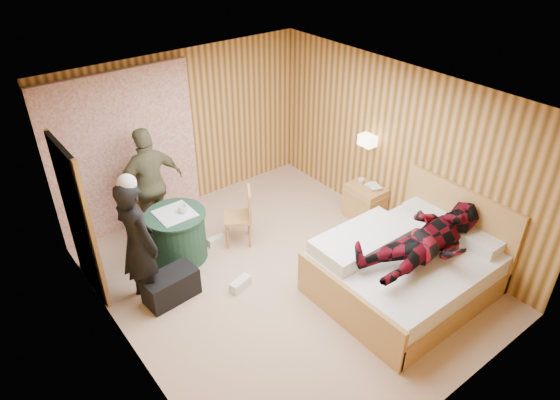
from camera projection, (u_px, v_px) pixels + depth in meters
floor at (283, 277)px, 6.70m from camera, size 4.20×5.00×0.01m
ceiling at (284, 100)px, 5.38m from camera, size 4.20×5.00×0.01m
wall_back at (184, 131)px, 7.71m from camera, size 4.20×0.02×2.50m
wall_left at (117, 267)px, 4.95m from camera, size 0.02×5.00×2.50m
wall_right at (399, 151)px, 7.13m from camera, size 0.02×5.00×2.50m
curtain at (125, 153)px, 7.17m from camera, size 2.20×0.08×2.40m
doorway at (78, 221)px, 6.03m from camera, size 0.06×0.90×2.05m
wall_lamp at (368, 140)px, 7.31m from camera, size 0.26×0.24×0.16m
bed at (407, 267)px, 6.35m from camera, size 2.17×1.71×1.18m
nightstand at (365, 202)px, 7.75m from camera, size 0.44×0.59×0.57m
round_table at (178, 235)px, 6.89m from camera, size 0.83×0.83×0.74m
chair_far at (155, 205)px, 7.24m from camera, size 0.44×0.44×0.93m
chair_near at (243, 212)px, 7.13m from camera, size 0.54×0.54×0.87m
duffel_bag at (171, 286)px, 6.27m from camera, size 0.70×0.42×0.38m
sneaker_left at (216, 241)px, 7.30m from camera, size 0.26×0.11×0.12m
sneaker_right at (240, 284)px, 6.48m from camera, size 0.33×0.20×0.14m
woman_standing at (138, 243)px, 5.93m from camera, size 0.54×0.70×1.71m
man_at_table at (151, 184)px, 7.09m from camera, size 1.03×0.47×1.72m
man_on_bed at (432, 231)px, 5.85m from camera, size 0.86×0.67×1.77m
book_lower at (369, 188)px, 7.56m from camera, size 0.19×0.24×0.02m
book_upper at (369, 187)px, 7.55m from camera, size 0.24×0.27×0.02m
cup_nightstand at (361, 181)px, 7.66m from camera, size 0.13×0.13×0.09m
cup_table at (183, 209)px, 6.69m from camera, size 0.15×0.15×0.10m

